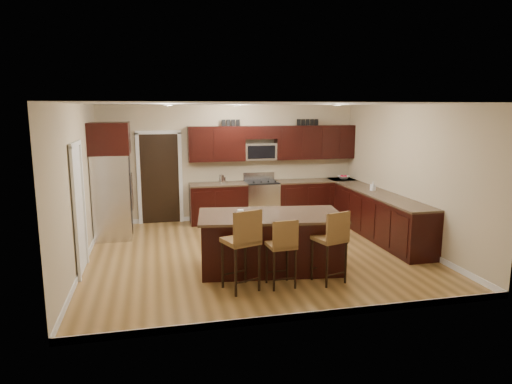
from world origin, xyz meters
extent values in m
plane|color=olive|center=(0.00, 0.00, 0.00)|extent=(6.00, 6.00, 0.00)
plane|color=silver|center=(0.00, 0.00, 2.70)|extent=(6.00, 6.00, 0.00)
plane|color=#BEAD89|center=(0.00, 2.75, 1.35)|extent=(6.00, 0.00, 6.00)
plane|color=#BEAD89|center=(-3.00, 0.00, 1.35)|extent=(0.00, 5.50, 5.50)
plane|color=#BEAD89|center=(3.00, 0.00, 1.35)|extent=(0.00, 5.50, 5.50)
cube|color=black|center=(-0.35, 2.45, 0.44)|extent=(1.30, 0.60, 0.88)
cube|color=black|center=(2.03, 2.45, 0.44)|extent=(1.94, 0.60, 0.88)
cube|color=black|center=(2.70, 0.48, 0.44)|extent=(0.60, 3.35, 0.88)
cube|color=brown|center=(-0.35, 2.45, 0.90)|extent=(1.30, 0.63, 0.04)
cube|color=brown|center=(2.03, 2.45, 0.90)|extent=(1.94, 0.63, 0.04)
cube|color=brown|center=(2.70, 0.48, 0.90)|extent=(0.63, 3.35, 0.04)
cube|color=black|center=(-0.35, 2.58, 1.82)|extent=(1.30, 0.33, 0.80)
cube|color=black|center=(2.03, 2.58, 1.82)|extent=(1.94, 0.33, 0.80)
cube|color=black|center=(0.68, 2.58, 2.07)|extent=(0.76, 0.33, 0.30)
cube|color=silver|center=(0.68, 2.45, 0.45)|extent=(0.76, 0.64, 0.90)
cube|color=black|center=(0.68, 2.45, 0.91)|extent=(0.76, 0.60, 0.03)
cube|color=black|center=(0.68, 2.15, 0.45)|extent=(0.65, 0.01, 0.45)
cube|color=silver|center=(0.68, 2.72, 1.02)|extent=(0.76, 0.05, 0.18)
cube|color=silver|center=(0.68, 2.60, 1.62)|extent=(0.76, 0.31, 0.40)
cube|color=black|center=(-1.65, 2.73, 1.03)|extent=(0.85, 0.03, 2.06)
cube|color=white|center=(-2.98, -0.30, 1.02)|extent=(0.03, 0.80, 2.04)
cube|color=black|center=(0.05, -0.82, 0.44)|extent=(2.36, 1.40, 0.88)
cube|color=brown|center=(0.05, -0.82, 0.90)|extent=(2.47, 1.51, 0.04)
cube|color=black|center=(0.05, -0.82, 0.04)|extent=(2.27, 1.31, 0.09)
cube|color=olive|center=(-0.60, -1.60, 0.74)|extent=(0.58, 0.58, 0.07)
cube|color=olive|center=(-0.53, -1.79, 0.98)|extent=(0.44, 0.19, 0.49)
cylinder|color=black|center=(-0.79, -1.79, 0.35)|extent=(0.04, 0.04, 0.71)
cylinder|color=black|center=(-0.40, -1.79, 0.35)|extent=(0.04, 0.04, 0.71)
cylinder|color=black|center=(-0.79, -1.40, 0.35)|extent=(0.04, 0.04, 0.71)
cylinder|color=black|center=(-0.40, -1.40, 0.35)|extent=(0.04, 0.04, 0.71)
cube|color=olive|center=(0.01, -1.60, 0.63)|extent=(0.42, 0.42, 0.06)
cube|color=olive|center=(0.03, -1.77, 0.84)|extent=(0.39, 0.07, 0.42)
cylinder|color=black|center=(-0.15, -1.76, 0.30)|extent=(0.03, 0.03, 0.60)
cylinder|color=black|center=(0.18, -1.76, 0.30)|extent=(0.03, 0.03, 0.60)
cylinder|color=black|center=(-0.15, -1.43, 0.30)|extent=(0.03, 0.03, 0.60)
cylinder|color=black|center=(0.18, -1.43, 0.30)|extent=(0.03, 0.03, 0.60)
cube|color=olive|center=(0.77, -1.60, 0.68)|extent=(0.53, 0.53, 0.06)
cube|color=olive|center=(0.83, -1.78, 0.90)|extent=(0.41, 0.16, 0.45)
cylinder|color=black|center=(0.59, -1.78, 0.33)|extent=(0.04, 0.04, 0.65)
cylinder|color=black|center=(0.96, -1.78, 0.33)|extent=(0.04, 0.04, 0.65)
cylinder|color=black|center=(0.59, -1.42, 0.33)|extent=(0.04, 0.04, 0.65)
cylinder|color=black|center=(0.96, -1.42, 0.33)|extent=(0.04, 0.04, 0.65)
cube|color=silver|center=(-2.62, 1.70, 0.86)|extent=(0.72, 0.86, 1.72)
cube|color=black|center=(-2.26, 1.70, 0.86)|extent=(0.01, 0.02, 1.64)
cylinder|color=silver|center=(-2.23, 1.62, 0.95)|extent=(0.02, 0.02, 0.77)
cylinder|color=silver|center=(-2.23, 1.78, 0.95)|extent=(0.02, 0.02, 0.77)
cube|color=black|center=(-2.62, 1.70, 2.04)|extent=(0.78, 0.92, 0.63)
cube|color=olive|center=(0.43, 1.50, 0.01)|extent=(0.96, 0.67, 0.01)
imported|color=silver|center=(2.75, 2.45, 0.96)|extent=(0.36, 0.36, 0.07)
imported|color=#B2B2B2|center=(2.70, 0.82, 1.01)|extent=(0.10, 0.10, 0.19)
cylinder|color=silver|center=(-0.26, 2.45, 1.02)|extent=(0.12, 0.12, 0.20)
cylinder|color=silver|center=(-0.22, 2.45, 0.99)|extent=(0.11, 0.11, 0.14)
cylinder|color=white|center=(-0.45, -0.82, 0.97)|extent=(0.10, 0.10, 0.10)
camera|label=1|loc=(-1.78, -7.84, 2.63)|focal=32.00mm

